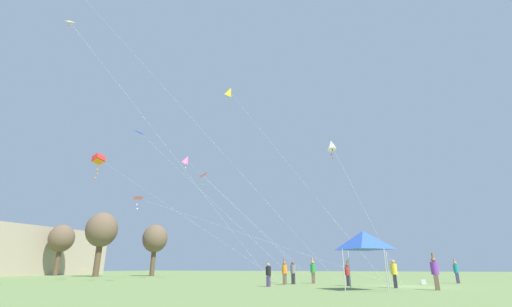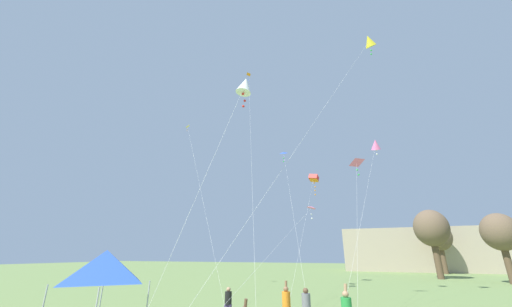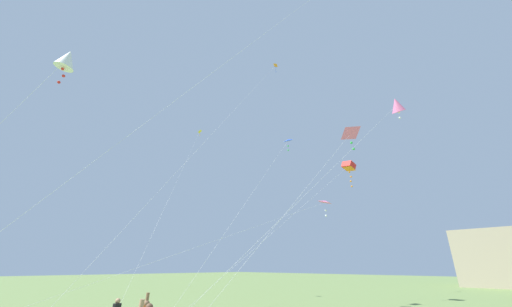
{
  "view_description": "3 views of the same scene",
  "coord_description": "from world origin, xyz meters",
  "px_view_note": "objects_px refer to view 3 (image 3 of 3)",
  "views": [
    {
      "loc": [
        -27.78,
        0.37,
        1.26
      ],
      "look_at": [
        -1.98,
        10.99,
        10.59
      ],
      "focal_mm": 24.0,
      "sensor_mm": 36.0,
      "label": 1
    },
    {
      "loc": [
        3.55,
        -6.08,
        3.26
      ],
      "look_at": [
        -3.21,
        12.05,
        10.09
      ],
      "focal_mm": 20.0,
      "sensor_mm": 36.0,
      "label": 2
    },
    {
      "loc": [
        11.1,
        3.64,
        2.94
      ],
      "look_at": [
        0.24,
        14.24,
        8.94
      ],
      "focal_mm": 20.0,
      "sensor_mm": 36.0,
      "label": 3
    }
  ],
  "objects_px": {
    "kite_pink_delta_1": "(350,134)",
    "kite_red_box_5": "(349,166)",
    "kite_pink_diamond_7": "(397,105)",
    "kite_white_diamond_6": "(67,60)",
    "kite_pink_delta_0": "(324,203)",
    "kite_blue_delta_4": "(288,141)",
    "kite_orange_delta_8": "(275,67)",
    "kite_yellow_delta_3": "(198,135)"
  },
  "relations": [
    {
      "from": "kite_yellow_delta_3",
      "to": "kite_white_diamond_6",
      "type": "height_order",
      "value": "kite_yellow_delta_3"
    },
    {
      "from": "kite_pink_delta_1",
      "to": "kite_blue_delta_4",
      "type": "bearing_deg",
      "value": 160.14
    },
    {
      "from": "kite_pink_delta_0",
      "to": "kite_pink_diamond_7",
      "type": "height_order",
      "value": "kite_pink_diamond_7"
    },
    {
      "from": "kite_pink_delta_1",
      "to": "kite_orange_delta_8",
      "type": "height_order",
      "value": "kite_orange_delta_8"
    },
    {
      "from": "kite_red_box_5",
      "to": "kite_orange_delta_8",
      "type": "bearing_deg",
      "value": -172.77
    },
    {
      "from": "kite_blue_delta_4",
      "to": "kite_white_diamond_6",
      "type": "distance_m",
      "value": 17.94
    },
    {
      "from": "kite_blue_delta_4",
      "to": "kite_red_box_5",
      "type": "bearing_deg",
      "value": 74.61
    },
    {
      "from": "kite_pink_delta_1",
      "to": "kite_red_box_5",
      "type": "height_order",
      "value": "kite_red_box_5"
    },
    {
      "from": "kite_pink_delta_0",
      "to": "kite_blue_delta_4",
      "type": "relative_size",
      "value": 1.64
    },
    {
      "from": "kite_yellow_delta_3",
      "to": "kite_pink_delta_0",
      "type": "bearing_deg",
      "value": 19.26
    },
    {
      "from": "kite_pink_delta_1",
      "to": "kite_orange_delta_8",
      "type": "relative_size",
      "value": 0.41
    },
    {
      "from": "kite_yellow_delta_3",
      "to": "kite_red_box_5",
      "type": "distance_m",
      "value": 16.53
    },
    {
      "from": "kite_pink_delta_0",
      "to": "kite_pink_delta_1",
      "type": "bearing_deg",
      "value": -39.5
    },
    {
      "from": "kite_yellow_delta_3",
      "to": "kite_pink_diamond_7",
      "type": "height_order",
      "value": "kite_yellow_delta_3"
    },
    {
      "from": "kite_pink_diamond_7",
      "to": "kite_orange_delta_8",
      "type": "bearing_deg",
      "value": 162.29
    },
    {
      "from": "kite_red_box_5",
      "to": "kite_white_diamond_6",
      "type": "bearing_deg",
      "value": -88.14
    },
    {
      "from": "kite_red_box_5",
      "to": "kite_orange_delta_8",
      "type": "distance_m",
      "value": 18.67
    },
    {
      "from": "kite_yellow_delta_3",
      "to": "kite_pink_diamond_7",
      "type": "distance_m",
      "value": 20.26
    },
    {
      "from": "kite_blue_delta_4",
      "to": "kite_white_diamond_6",
      "type": "xyz_separation_m",
      "value": [
        2.77,
        -17.52,
        -2.7
      ]
    },
    {
      "from": "kite_pink_delta_1",
      "to": "kite_white_diamond_6",
      "type": "xyz_separation_m",
      "value": [
        -4.51,
        -14.89,
        -0.04
      ]
    },
    {
      "from": "kite_pink_delta_1",
      "to": "kite_orange_delta_8",
      "type": "xyz_separation_m",
      "value": [
        -13.88,
        8.69,
        18.02
      ]
    },
    {
      "from": "kite_pink_diamond_7",
      "to": "kite_pink_delta_0",
      "type": "bearing_deg",
      "value": 176.42
    },
    {
      "from": "kite_red_box_5",
      "to": "kite_white_diamond_6",
      "type": "relative_size",
      "value": 1.85
    },
    {
      "from": "kite_pink_delta_1",
      "to": "kite_blue_delta_4",
      "type": "xyz_separation_m",
      "value": [
        -7.28,
        2.63,
        2.67
      ]
    },
    {
      "from": "kite_blue_delta_4",
      "to": "kite_pink_diamond_7",
      "type": "height_order",
      "value": "kite_pink_diamond_7"
    },
    {
      "from": "kite_pink_delta_0",
      "to": "kite_pink_delta_1",
      "type": "xyz_separation_m",
      "value": [
        4.92,
        -4.05,
        3.11
      ]
    },
    {
      "from": "kite_white_diamond_6",
      "to": "kite_pink_diamond_7",
      "type": "xyz_separation_m",
      "value": [
        6.53,
        18.5,
        2.84
      ]
    },
    {
      "from": "kite_pink_delta_1",
      "to": "kite_red_box_5",
      "type": "bearing_deg",
      "value": 118.52
    },
    {
      "from": "kite_pink_diamond_7",
      "to": "kite_white_diamond_6",
      "type": "bearing_deg",
      "value": -109.43
    },
    {
      "from": "kite_white_diamond_6",
      "to": "kite_orange_delta_8",
      "type": "height_order",
      "value": "kite_orange_delta_8"
    },
    {
      "from": "kite_red_box_5",
      "to": "kite_pink_diamond_7",
      "type": "distance_m",
      "value": 9.66
    },
    {
      "from": "kite_yellow_delta_3",
      "to": "kite_pink_diamond_7",
      "type": "xyz_separation_m",
      "value": [
        19.64,
        4.01,
        -2.93
      ]
    },
    {
      "from": "kite_pink_delta_1",
      "to": "kite_red_box_5",
      "type": "xyz_separation_m",
      "value": [
        -5.31,
        9.78,
        1.46
      ]
    },
    {
      "from": "kite_yellow_delta_3",
      "to": "kite_red_box_5",
      "type": "relative_size",
      "value": 0.84
    },
    {
      "from": "kite_pink_delta_1",
      "to": "kite_pink_diamond_7",
      "type": "distance_m",
      "value": 5.0
    },
    {
      "from": "kite_yellow_delta_3",
      "to": "kite_white_diamond_6",
      "type": "distance_m",
      "value": 20.38
    },
    {
      "from": "kite_red_box_5",
      "to": "kite_pink_delta_0",
      "type": "bearing_deg",
      "value": -86.03
    },
    {
      "from": "kite_red_box_5",
      "to": "kite_pink_diamond_7",
      "type": "xyz_separation_m",
      "value": [
        7.33,
        -6.16,
        1.34
      ]
    },
    {
      "from": "kite_orange_delta_8",
      "to": "kite_pink_diamond_7",
      "type": "bearing_deg",
      "value": -17.71
    },
    {
      "from": "kite_pink_delta_1",
      "to": "kite_pink_delta_0",
      "type": "bearing_deg",
      "value": 140.5
    },
    {
      "from": "kite_yellow_delta_3",
      "to": "kite_red_box_5",
      "type": "xyz_separation_m",
      "value": [
        12.31,
        10.17,
        -4.27
      ]
    },
    {
      "from": "kite_pink_delta_1",
      "to": "kite_red_box_5",
      "type": "relative_size",
      "value": 0.59
    }
  ]
}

